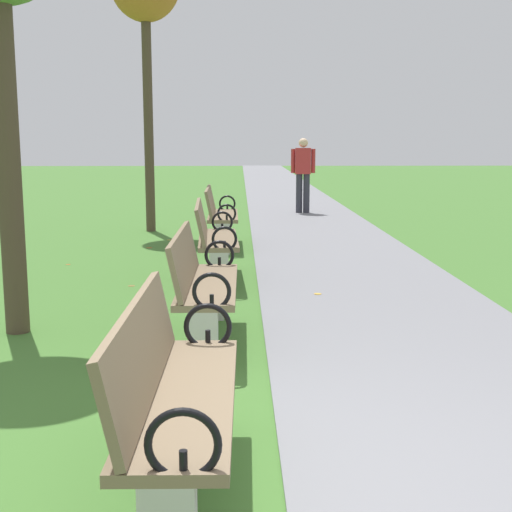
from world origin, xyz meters
The scene contains 8 objects.
ground_plane centered at (0.00, 0.00, 0.00)m, with size 80.00×80.00×0.00m, color #42722D.
paved_walkway centered at (1.17, 18.00, 0.01)m, with size 2.33×44.00×0.02m, color slate.
park_bench_1 centered at (-0.50, 0.14, 0.49)m, with size 0.49×1.61×0.90m.
park_bench_2 centered at (-0.50, 2.56, 0.49)m, with size 0.48×1.60×0.90m.
park_bench_3 centered at (-0.50, 5.10, 0.49)m, with size 0.53×1.62×0.90m.
park_bench_4 centered at (-0.50, 7.63, 0.49)m, with size 0.49×1.61×0.90m.
pedestrian_walking centered at (1.19, 12.38, 0.93)m, with size 0.53×0.26×1.62m.
scattered_leaves centered at (-0.70, 3.70, 0.01)m, with size 4.41×11.88×0.02m.
Camera 1 is at (-0.20, -2.87, 1.62)m, focal length 48.88 mm.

